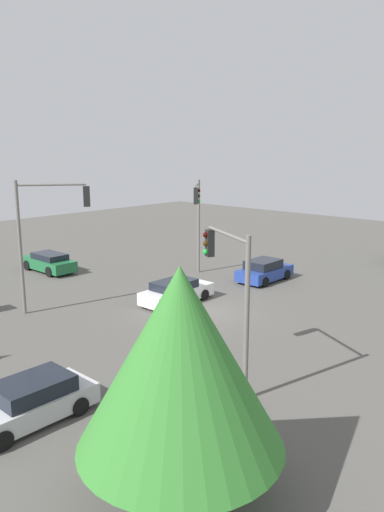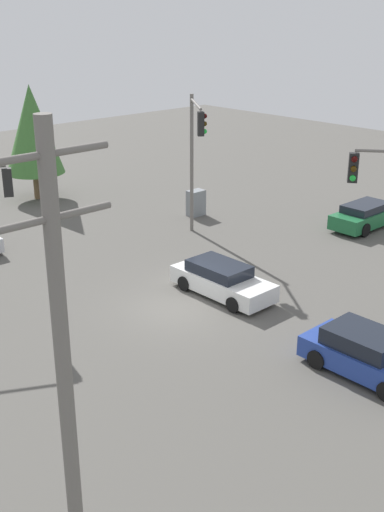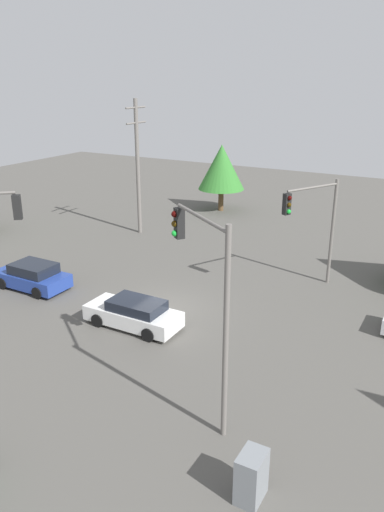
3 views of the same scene
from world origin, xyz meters
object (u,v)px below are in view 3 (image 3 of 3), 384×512
object	(u,v)px
sedan_white	(134,314)
traffic_signal_main	(314,217)
traffic_signal_aux	(206,283)
electrical_cabinet	(251,477)
sedan_blue	(32,276)

from	to	relation	value
sedan_white	traffic_signal_main	xyz separation A→B (m)	(8.17, -5.67, 3.33)
sedan_white	traffic_signal_aux	distance (m)	7.96
traffic_signal_aux	sedan_white	bearing A→B (deg)	2.22
traffic_signal_main	sedan_white	bearing A→B (deg)	-6.51
traffic_signal_aux	electrical_cabinet	bearing A→B (deg)	172.36
sedan_white	electrical_cabinet	bearing A→B (deg)	-127.67
sedan_white	traffic_signal_main	world-z (taller)	traffic_signal_main
sedan_white	traffic_signal_aux	xyz separation A→B (m)	(-3.83, -5.66, 4.09)
electrical_cabinet	traffic_signal_aux	bearing A→B (deg)	46.07
sedan_white	sedan_blue	xyz separation A→B (m)	(0.94, 7.31, 0.04)
sedan_white	electrical_cabinet	size ratio (longest dim) A/B	3.10
sedan_blue	traffic_signal_main	world-z (taller)	traffic_signal_main
sedan_blue	electrical_cabinet	xyz separation A→B (m)	(-7.50, -15.80, 0.04)
traffic_signal_main	traffic_signal_aux	world-z (taller)	traffic_signal_aux
sedan_blue	electrical_cabinet	bearing A→B (deg)	-115.39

